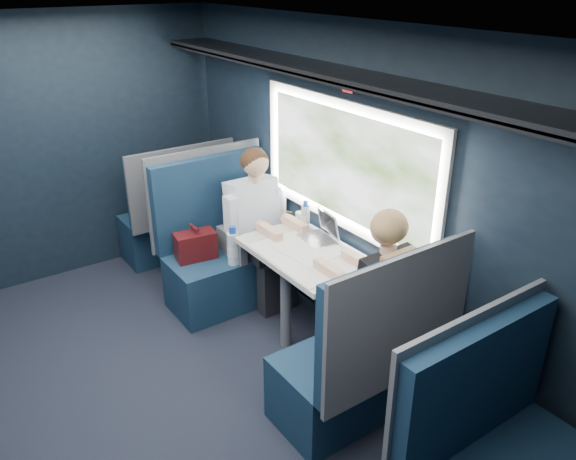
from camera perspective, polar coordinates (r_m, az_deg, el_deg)
ground at (r=4.01m, az=-11.06°, el=-15.67°), size 2.80×4.20×0.01m
room_shell at (r=3.26m, az=-12.80°, el=4.69°), size 3.00×4.40×2.40m
table at (r=4.04m, az=1.55°, el=-3.23°), size 0.62×1.00×0.74m
seat_bay_near at (r=4.72m, az=-6.64°, el=-2.31°), size 1.04×0.62×1.26m
seat_bay_far at (r=3.52m, az=7.67°, el=-13.17°), size 1.04×0.62×1.26m
seat_row_front at (r=5.49m, az=-11.17°, el=1.27°), size 1.04×0.51×1.16m
man at (r=4.57m, az=-2.93°, el=1.01°), size 0.53×0.56×1.32m
woman at (r=3.58m, az=9.16°, el=-6.39°), size 0.53×0.56×1.32m
papers at (r=3.96m, az=2.02°, el=-2.59°), size 0.54×0.77×0.01m
laptop at (r=4.19m, az=3.51°, el=-0.14°), size 0.26×0.32×0.21m
bottle_small at (r=4.34m, az=1.78°, el=1.39°), size 0.07×0.07×0.23m
cup at (r=4.46m, az=1.19°, el=1.30°), size 0.07×0.07×0.09m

